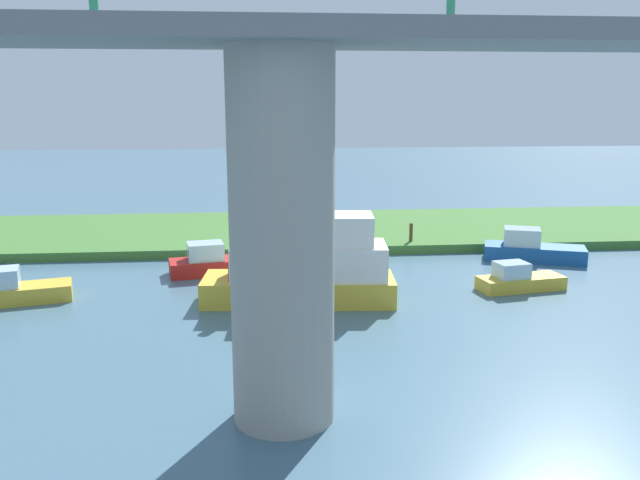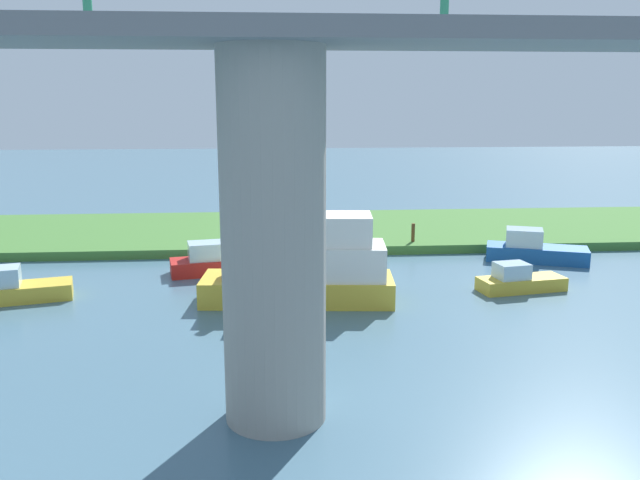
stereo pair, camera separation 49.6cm
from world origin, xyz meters
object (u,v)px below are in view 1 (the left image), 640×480
(pontoon_yellow, at_px, (518,280))
(riverboat_paddlewheel, at_px, (216,262))
(bridge_pylon, at_px, (282,242))
(motorboat_white, at_px, (531,249))
(person_on_bank, at_px, (354,231))
(mooring_post, at_px, (411,232))
(houseboat_blue, at_px, (11,290))
(skiff_small, at_px, (305,267))

(pontoon_yellow, height_order, riverboat_paddlewheel, riverboat_paddlewheel)
(bridge_pylon, xyz_separation_m, riverboat_paddlewheel, (2.76, -15.41, -4.34))
(motorboat_white, xyz_separation_m, pontoon_yellow, (2.84, 5.35, -0.15))
(person_on_bank, xyz_separation_m, riverboat_paddlewheel, (7.50, 3.99, -0.63))
(mooring_post, distance_m, motorboat_white, 6.62)
(houseboat_blue, bearing_deg, bridge_pylon, 134.28)
(pontoon_yellow, relative_size, houseboat_blue, 0.85)
(riverboat_paddlewheel, bearing_deg, motorboat_white, -175.91)
(skiff_small, bearing_deg, person_on_bank, -110.69)
(motorboat_white, bearing_deg, riverboat_paddlewheel, 4.09)
(houseboat_blue, relative_size, riverboat_paddlewheel, 0.96)
(mooring_post, xyz_separation_m, skiff_small, (6.72, 9.25, 0.51))
(skiff_small, bearing_deg, pontoon_yellow, -175.03)
(motorboat_white, distance_m, houseboat_blue, 25.59)
(mooring_post, distance_m, riverboat_paddlewheel, 11.63)
(mooring_post, relative_size, motorboat_white, 0.19)
(mooring_post, xyz_separation_m, houseboat_blue, (19.19, 8.24, -0.48))
(houseboat_blue, xyz_separation_m, riverboat_paddlewheel, (-8.37, -4.00, 0.03))
(bridge_pylon, relative_size, houseboat_blue, 2.05)
(riverboat_paddlewheel, bearing_deg, bridge_pylon, 100.16)
(motorboat_white, relative_size, riverboat_paddlewheel, 1.10)
(mooring_post, bearing_deg, houseboat_blue, 23.23)
(skiff_small, bearing_deg, motorboat_white, -153.78)
(bridge_pylon, height_order, motorboat_white, bridge_pylon)
(pontoon_yellow, height_order, houseboat_blue, houseboat_blue)
(bridge_pylon, relative_size, pontoon_yellow, 2.39)
(skiff_small, relative_size, pontoon_yellow, 2.03)
(bridge_pylon, height_order, pontoon_yellow, bridge_pylon)
(motorboat_white, height_order, pontoon_yellow, motorboat_white)
(mooring_post, distance_m, pontoon_yellow, 8.95)
(motorboat_white, bearing_deg, skiff_small, 26.22)
(bridge_pylon, bearing_deg, skiff_small, -97.32)
(motorboat_white, height_order, houseboat_blue, motorboat_white)
(person_on_bank, xyz_separation_m, houseboat_blue, (15.87, 7.99, -0.66))
(houseboat_blue, bearing_deg, motorboat_white, -168.29)
(person_on_bank, relative_size, houseboat_blue, 0.29)
(person_on_bank, height_order, motorboat_white, person_on_bank)
(mooring_post, relative_size, skiff_small, 0.13)
(pontoon_yellow, xyz_separation_m, riverboat_paddlewheel, (13.86, -4.16, 0.10))
(skiff_small, bearing_deg, bridge_pylon, 82.68)
(houseboat_blue, bearing_deg, pontoon_yellow, 179.59)
(bridge_pylon, distance_m, person_on_bank, 20.31)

